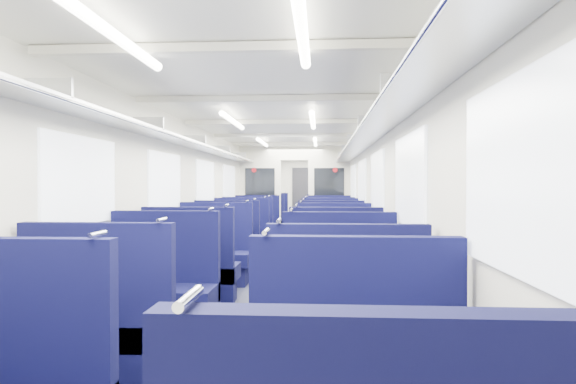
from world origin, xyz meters
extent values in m
cube|color=black|center=(0.00, 0.00, 0.00)|extent=(2.80, 18.00, 0.01)
cube|color=white|center=(0.00, 0.00, 2.35)|extent=(2.80, 18.00, 0.01)
cube|color=beige|center=(-1.40, 0.00, 1.18)|extent=(0.02, 18.00, 2.35)
cube|color=black|center=(-1.39, 0.00, 0.35)|extent=(0.03, 17.90, 0.70)
cube|color=beige|center=(1.40, 0.00, 1.18)|extent=(0.02, 18.00, 2.35)
cube|color=black|center=(1.39, 0.00, 0.35)|extent=(0.03, 17.90, 0.70)
cube|color=beige|center=(0.00, 9.00, 1.18)|extent=(2.80, 0.02, 2.35)
cube|color=#B2B5BA|center=(-1.22, 0.00, 1.97)|extent=(0.34, 17.40, 0.04)
cylinder|color=silver|center=(-1.04, 0.00, 1.95)|extent=(0.02, 17.40, 0.02)
cube|color=#B2B5BA|center=(-1.22, -6.00, 2.05)|extent=(0.34, 0.03, 0.14)
cube|color=#B2B5BA|center=(-1.22, -4.00, 2.05)|extent=(0.34, 0.03, 0.14)
cube|color=#B2B5BA|center=(-1.22, -2.00, 2.05)|extent=(0.34, 0.03, 0.14)
cube|color=#B2B5BA|center=(-1.22, 0.00, 2.05)|extent=(0.34, 0.03, 0.14)
cube|color=#B2B5BA|center=(-1.22, 2.00, 2.05)|extent=(0.34, 0.03, 0.14)
cube|color=#B2B5BA|center=(-1.22, 4.00, 2.05)|extent=(0.34, 0.03, 0.14)
cube|color=#B2B5BA|center=(-1.22, 6.00, 2.05)|extent=(0.34, 0.03, 0.14)
cube|color=#B2B5BA|center=(-1.22, 8.00, 2.05)|extent=(0.34, 0.03, 0.14)
cube|color=#B2B5BA|center=(1.22, 0.00, 1.97)|extent=(0.34, 17.40, 0.04)
cylinder|color=silver|center=(1.04, 0.00, 1.95)|extent=(0.02, 17.40, 0.02)
cube|color=#B2B5BA|center=(1.22, -6.00, 2.05)|extent=(0.34, 0.03, 0.14)
cube|color=#B2B5BA|center=(1.22, -4.00, 2.05)|extent=(0.34, 0.03, 0.14)
cube|color=#B2B5BA|center=(1.22, -2.00, 2.05)|extent=(0.34, 0.03, 0.14)
cube|color=#B2B5BA|center=(1.22, 0.00, 2.05)|extent=(0.34, 0.03, 0.14)
cube|color=#B2B5BA|center=(1.22, 2.00, 2.05)|extent=(0.34, 0.03, 0.14)
cube|color=#B2B5BA|center=(1.22, 4.00, 2.05)|extent=(0.34, 0.03, 0.14)
cube|color=#B2B5BA|center=(1.22, 6.00, 2.05)|extent=(0.34, 0.03, 0.14)
cube|color=#B2B5BA|center=(1.22, 8.00, 2.05)|extent=(0.34, 0.03, 0.14)
cube|color=white|center=(-1.38, -5.20, 1.42)|extent=(0.02, 1.30, 0.75)
cube|color=white|center=(-1.38, -2.90, 1.42)|extent=(0.02, 1.30, 0.75)
cube|color=white|center=(-1.38, -0.60, 1.42)|extent=(0.02, 1.30, 0.75)
cube|color=white|center=(-1.38, 1.70, 1.42)|extent=(0.02, 1.30, 0.75)
cube|color=white|center=(-1.38, 4.50, 1.42)|extent=(0.02, 1.30, 0.75)
cube|color=white|center=(-1.38, 6.80, 1.42)|extent=(0.02, 1.30, 0.75)
cube|color=white|center=(1.38, -7.50, 1.42)|extent=(0.02, 1.30, 0.75)
cube|color=white|center=(1.38, -5.20, 1.42)|extent=(0.02, 1.30, 0.75)
cube|color=white|center=(1.38, -2.90, 1.42)|extent=(0.02, 1.30, 0.75)
cube|color=white|center=(1.38, -0.60, 1.42)|extent=(0.02, 1.30, 0.75)
cube|color=white|center=(1.38, 1.70, 1.42)|extent=(0.02, 1.30, 0.75)
cube|color=white|center=(1.38, 4.50, 1.42)|extent=(0.02, 1.30, 0.75)
cube|color=white|center=(1.38, 6.80, 1.42)|extent=(0.02, 1.30, 0.75)
cube|color=silver|center=(0.00, -6.00, 2.31)|extent=(2.70, 0.06, 0.06)
cube|color=silver|center=(0.00, -4.00, 2.31)|extent=(2.70, 0.06, 0.06)
cube|color=silver|center=(0.00, -2.00, 2.31)|extent=(2.70, 0.06, 0.06)
cube|color=silver|center=(0.00, 0.00, 2.31)|extent=(2.70, 0.06, 0.06)
cube|color=silver|center=(0.00, 2.00, 2.31)|extent=(2.70, 0.06, 0.06)
cube|color=silver|center=(0.00, 4.00, 2.31)|extent=(2.70, 0.06, 0.06)
cube|color=silver|center=(0.00, 6.00, 2.31)|extent=(2.70, 0.06, 0.06)
cube|color=silver|center=(0.00, 8.00, 2.31)|extent=(2.70, 0.06, 0.06)
cylinder|color=white|center=(-0.55, -6.50, 2.26)|extent=(0.07, 1.60, 0.07)
cylinder|color=white|center=(-0.55, -2.50, 2.26)|extent=(0.07, 1.60, 0.07)
cylinder|color=white|center=(-0.55, 1.00, 2.26)|extent=(0.07, 1.60, 0.07)
cylinder|color=white|center=(-0.55, 5.50, 2.26)|extent=(0.07, 1.60, 0.07)
cylinder|color=white|center=(0.55, -6.50, 2.26)|extent=(0.07, 1.60, 0.07)
cylinder|color=white|center=(0.55, -2.50, 2.26)|extent=(0.07, 1.60, 0.07)
cylinder|color=white|center=(0.55, 1.00, 2.26)|extent=(0.07, 1.60, 0.07)
cylinder|color=white|center=(0.55, 5.50, 2.26)|extent=(0.07, 1.60, 0.07)
cube|color=black|center=(0.00, 8.94, 1.00)|extent=(0.75, 0.06, 2.00)
cube|color=silver|center=(-0.88, 3.27, 1.18)|extent=(1.05, 0.08, 2.35)
cube|color=black|center=(-0.87, 3.22, 1.40)|extent=(0.76, 0.02, 0.80)
cylinder|color=#B00B15|center=(-1.02, 3.21, 1.75)|extent=(0.12, 0.01, 0.12)
cube|color=silver|center=(0.88, 3.27, 1.18)|extent=(1.05, 0.08, 2.35)
cube|color=black|center=(0.87, 3.22, 1.40)|extent=(0.76, 0.02, 0.80)
cylinder|color=#B00B15|center=(1.02, 3.21, 1.75)|extent=(0.12, 0.01, 0.12)
cube|color=silver|center=(0.00, 3.27, 2.17)|extent=(0.70, 0.08, 0.35)
cylinder|color=silver|center=(0.39, -8.34, 1.15)|extent=(0.02, 0.16, 0.02)
cube|color=#0B0D38|center=(-0.83, -7.07, 0.58)|extent=(1.04, 0.10, 1.11)
cylinder|color=silver|center=(-0.39, -7.07, 1.15)|extent=(0.02, 0.16, 0.02)
cube|color=#0B0D38|center=(0.83, -6.89, 0.58)|extent=(1.04, 0.10, 1.11)
cylinder|color=silver|center=(0.39, -6.89, 1.15)|extent=(0.02, 0.16, 0.02)
cube|color=#0B0D38|center=(-0.83, -5.90, 0.36)|extent=(1.04, 0.55, 0.18)
cube|color=black|center=(-0.83, -5.90, 0.13)|extent=(0.96, 0.44, 0.27)
cube|color=#0B0D38|center=(-0.83, -6.12, 0.58)|extent=(1.04, 0.10, 1.11)
cylinder|color=silver|center=(-0.39, -6.12, 1.15)|extent=(0.02, 0.16, 0.02)
cube|color=#0B0D38|center=(0.83, -5.91, 0.36)|extent=(1.04, 0.55, 0.18)
cube|color=black|center=(0.83, -5.91, 0.13)|extent=(0.96, 0.44, 0.27)
cube|color=#0B0D38|center=(0.83, -6.13, 0.58)|extent=(1.04, 0.10, 1.11)
cylinder|color=silver|center=(0.39, -6.13, 1.15)|extent=(0.02, 0.16, 0.02)
cube|color=#0B0D38|center=(-0.83, -4.86, 0.36)|extent=(1.04, 0.55, 0.18)
cube|color=black|center=(-0.83, -4.86, 0.13)|extent=(0.96, 0.44, 0.27)
cube|color=#0B0D38|center=(-0.83, -4.64, 0.58)|extent=(1.04, 0.10, 1.11)
cylinder|color=silver|center=(-0.39, -4.64, 1.15)|extent=(0.02, 0.16, 0.02)
cube|color=#0B0D38|center=(0.83, -4.95, 0.36)|extent=(1.04, 0.55, 0.18)
cube|color=black|center=(0.83, -4.95, 0.13)|extent=(0.96, 0.44, 0.27)
cube|color=#0B0D38|center=(0.83, -4.73, 0.58)|extent=(1.04, 0.10, 1.11)
cylinder|color=silver|center=(0.39, -4.73, 1.15)|extent=(0.02, 0.16, 0.02)
cube|color=#0B0D38|center=(-0.83, -3.61, 0.36)|extent=(1.04, 0.55, 0.18)
cube|color=black|center=(-0.83, -3.61, 0.13)|extent=(0.96, 0.44, 0.27)
cube|color=#0B0D38|center=(-0.83, -3.83, 0.58)|extent=(1.04, 0.10, 1.11)
cylinder|color=silver|center=(-0.39, -3.83, 1.15)|extent=(0.02, 0.16, 0.02)
cube|color=#0B0D38|center=(0.83, -3.55, 0.36)|extent=(1.04, 0.55, 0.18)
cube|color=black|center=(0.83, -3.55, 0.13)|extent=(0.96, 0.44, 0.27)
cube|color=#0B0D38|center=(0.83, -3.78, 0.58)|extent=(1.04, 0.10, 1.11)
cylinder|color=silver|center=(0.39, -3.78, 1.15)|extent=(0.02, 0.16, 0.02)
cube|color=#0B0D38|center=(-0.83, -2.51, 0.36)|extent=(1.04, 0.55, 0.18)
cube|color=black|center=(-0.83, -2.51, 0.13)|extent=(0.96, 0.44, 0.27)
cube|color=#0B0D38|center=(-0.83, -2.29, 0.58)|extent=(1.04, 0.10, 1.11)
cylinder|color=silver|center=(-0.39, -2.29, 1.15)|extent=(0.02, 0.16, 0.02)
cube|color=#0B0D38|center=(0.83, -2.70, 0.36)|extent=(1.04, 0.55, 0.18)
cube|color=black|center=(0.83, -2.70, 0.13)|extent=(0.96, 0.44, 0.27)
cube|color=#0B0D38|center=(0.83, -2.48, 0.58)|extent=(1.04, 0.10, 1.11)
cylinder|color=silver|center=(0.39, -2.48, 1.15)|extent=(0.02, 0.16, 0.02)
cube|color=#0B0D38|center=(-0.83, -1.26, 0.36)|extent=(1.04, 0.55, 0.18)
cube|color=black|center=(-0.83, -1.26, 0.13)|extent=(0.96, 0.44, 0.27)
cube|color=#0B0D38|center=(-0.83, -1.48, 0.58)|extent=(1.04, 0.10, 1.11)
cylinder|color=silver|center=(-0.39, -1.48, 1.15)|extent=(0.02, 0.16, 0.02)
cube|color=#0B0D38|center=(0.83, -1.21, 0.36)|extent=(1.04, 0.55, 0.18)
cube|color=black|center=(0.83, -1.21, 0.13)|extent=(0.96, 0.44, 0.27)
cube|color=#0B0D38|center=(0.83, -1.43, 0.58)|extent=(1.04, 0.10, 1.11)
cylinder|color=silver|center=(0.39, -1.43, 1.15)|extent=(0.02, 0.16, 0.02)
cube|color=#0B0D38|center=(-0.83, -0.22, 0.36)|extent=(1.04, 0.55, 0.18)
cube|color=black|center=(-0.83, -0.22, 0.13)|extent=(0.96, 0.44, 0.27)
cube|color=#0B0D38|center=(-0.83, 0.01, 0.58)|extent=(1.04, 0.10, 1.11)
cylinder|color=silver|center=(-0.39, 0.01, 1.15)|extent=(0.02, 0.16, 0.02)
cube|color=#0B0D38|center=(0.83, -0.28, 0.36)|extent=(1.04, 0.55, 0.18)
cube|color=black|center=(0.83, -0.28, 0.13)|extent=(0.96, 0.44, 0.27)
cube|color=#0B0D38|center=(0.83, -0.06, 0.58)|extent=(1.04, 0.10, 1.11)
cylinder|color=silver|center=(0.39, -0.06, 1.15)|extent=(0.02, 0.16, 0.02)
cube|color=#0B0D38|center=(-0.83, 0.96, 0.36)|extent=(1.04, 0.55, 0.18)
cube|color=black|center=(-0.83, 0.96, 0.13)|extent=(0.96, 0.44, 0.27)
cube|color=#0B0D38|center=(-0.83, 0.74, 0.58)|extent=(1.04, 0.10, 1.11)
cylinder|color=silver|center=(-0.39, 0.74, 1.15)|extent=(0.02, 0.16, 0.02)
cube|color=#0B0D38|center=(0.83, 0.91, 0.36)|extent=(1.04, 0.55, 0.18)
cube|color=black|center=(0.83, 0.91, 0.13)|extent=(0.96, 0.44, 0.27)
cube|color=#0B0D38|center=(0.83, 0.68, 0.58)|extent=(1.04, 0.10, 1.11)
cylinder|color=silver|center=(0.39, 0.68, 1.15)|extent=(0.02, 0.16, 0.02)
cube|color=#0B0D38|center=(-0.83, 2.11, 0.36)|extent=(1.04, 0.55, 0.18)
cube|color=black|center=(-0.83, 2.11, 0.13)|extent=(0.96, 0.44, 0.27)
cube|color=#0B0D38|center=(-0.83, 2.33, 0.58)|extent=(1.04, 0.10, 1.11)
cylinder|color=silver|center=(-0.39, 2.33, 1.15)|extent=(0.02, 0.16, 0.02)
cube|color=#0B0D38|center=(0.83, 1.97, 0.36)|extent=(1.04, 0.55, 0.18)
cube|color=black|center=(0.83, 1.97, 0.13)|extent=(0.96, 0.44, 0.27)
cube|color=#0B0D38|center=(0.83, 2.20, 0.58)|extent=(1.04, 0.10, 1.11)
cylinder|color=silver|center=(0.39, 2.20, 1.15)|extent=(0.02, 0.16, 0.02)
cube|color=#0B0D38|center=(-0.83, 4.10, 0.36)|extent=(1.04, 0.55, 0.18)
cube|color=black|center=(-0.83, 4.10, 0.13)|extent=(0.96, 0.44, 0.27)
cube|color=#0B0D38|center=(-0.83, 3.88, 0.58)|extent=(1.04, 0.10, 1.11)
cylinder|color=silver|center=(-0.39, 3.88, 1.15)|extent=(0.02, 0.16, 0.02)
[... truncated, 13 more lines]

